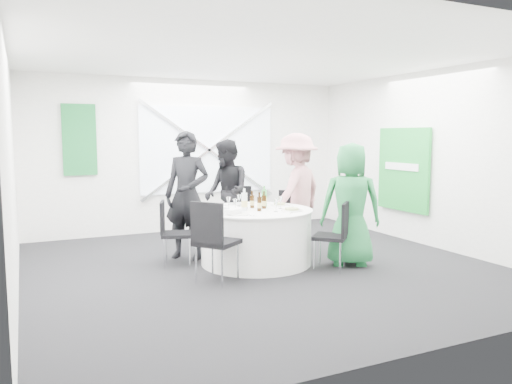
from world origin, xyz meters
name	(u,v)px	position (x,y,z in m)	size (l,w,h in m)	color
floor	(262,266)	(0.00, 0.00, 0.00)	(6.00, 6.00, 0.00)	black
ceiling	(263,56)	(0.00, 0.00, 2.80)	(6.00, 6.00, 0.00)	white
wall_back	(192,155)	(0.00, 3.00, 1.40)	(6.00, 6.00, 0.00)	white
wall_front	(428,183)	(0.00, -3.00, 1.40)	(6.00, 6.00, 0.00)	white
wall_left	(12,170)	(-3.00, 0.00, 1.40)	(6.00, 6.00, 0.00)	white
wall_right	(433,159)	(3.00, 0.00, 1.40)	(6.00, 6.00, 0.00)	white
window_panel	(208,150)	(0.30, 2.96, 1.50)	(2.60, 0.03, 1.60)	white
window_brace_a	(209,150)	(0.30, 2.92, 1.50)	(0.05, 0.05, 3.16)	silver
window_brace_b	(209,150)	(0.30, 2.92, 1.50)	(0.05, 0.05, 3.16)	silver
green_banner	(79,140)	(-2.00, 2.95, 1.70)	(0.55, 0.04, 1.20)	#146629
green_sign	(403,169)	(2.94, 0.60, 1.20)	(0.05, 1.20, 1.40)	#1A9230
banquet_table	(256,236)	(0.00, 0.20, 0.38)	(1.56, 1.56, 0.76)	white
chair_back	(240,211)	(0.23, 1.28, 0.56)	(0.52, 0.52, 0.96)	black
chair_back_left	(171,228)	(-1.10, 0.57, 0.52)	(0.52, 0.51, 0.89)	black
chair_back_right	(287,214)	(0.93, 0.99, 0.52)	(0.57, 0.57, 0.89)	black
chair_front_right	(336,231)	(0.80, -0.58, 0.53)	(0.58, 0.58, 0.91)	black
chair_front_left	(213,235)	(-0.88, -0.47, 0.59)	(0.64, 0.64, 1.00)	black
person_man_back_left	(187,195)	(-0.77, 0.88, 0.92)	(0.67, 0.44, 1.84)	black
person_man_back	(227,193)	(0.07, 1.46, 0.86)	(0.83, 0.46, 1.72)	black
person_woman_pink	(296,192)	(0.96, 0.75, 0.90)	(1.17, 0.54, 1.81)	#C27D82
person_woman_green	(351,204)	(1.13, -0.43, 0.84)	(0.82, 0.53, 1.68)	#217A3D
plate_back	(237,204)	(-0.06, 0.72, 0.77)	(0.26, 0.26, 0.01)	white
plate_back_left	(219,209)	(-0.46, 0.41, 0.77)	(0.25, 0.25, 0.01)	white
plate_back_right	(280,205)	(0.46, 0.38, 0.78)	(0.26, 0.26, 0.04)	white
plate_front_right	(292,210)	(0.38, -0.14, 0.78)	(0.29, 0.29, 0.04)	white
plate_front_left	(239,214)	(-0.39, -0.12, 0.77)	(0.27, 0.27, 0.01)	white
napkin	(233,211)	(-0.46, -0.10, 0.80)	(0.20, 0.13, 0.06)	white
beer_bottle_a	(245,203)	(-0.13, 0.26, 0.85)	(0.06, 0.06, 0.24)	#351E09
beer_bottle_b	(252,202)	(0.01, 0.34, 0.85)	(0.06, 0.06, 0.24)	#351E09
beer_bottle_c	(264,202)	(0.13, 0.21, 0.85)	(0.06, 0.06, 0.24)	#351E09
beer_bottle_d	(259,204)	(-0.03, 0.03, 0.86)	(0.06, 0.06, 0.26)	#351E09
green_water_bottle	(264,199)	(0.19, 0.32, 0.88)	(0.08, 0.08, 0.31)	green
clear_water_bottle	(244,202)	(-0.21, 0.13, 0.88)	(0.08, 0.08, 0.31)	silver
wine_glass_a	(261,197)	(0.22, 0.50, 0.88)	(0.07, 0.07, 0.17)	white
wine_glass_b	(280,200)	(0.33, 0.11, 0.88)	(0.07, 0.07, 0.17)	white
wine_glass_c	(239,198)	(-0.10, 0.57, 0.88)	(0.07, 0.07, 0.17)	white
wine_glass_d	(235,202)	(-0.33, 0.15, 0.88)	(0.07, 0.07, 0.17)	white
wine_glass_e	(228,200)	(-0.33, 0.38, 0.88)	(0.07, 0.07, 0.17)	white
wine_glass_f	(276,202)	(0.15, -0.11, 0.88)	(0.07, 0.07, 0.17)	white
fork_a	(226,214)	(-0.53, -0.03, 0.76)	(0.01, 0.15, 0.01)	silver
knife_a	(251,216)	(-0.30, -0.29, 0.76)	(0.01, 0.15, 0.01)	silver
fork_b	(292,213)	(0.28, -0.30, 0.76)	(0.01, 0.15, 0.01)	silver
knife_b	(298,209)	(0.51, -0.07, 0.76)	(0.01, 0.15, 0.01)	silver
fork_c	(251,203)	(0.17, 0.75, 0.76)	(0.01, 0.15, 0.01)	silver
knife_c	(227,205)	(-0.22, 0.73, 0.76)	(0.01, 0.15, 0.01)	silver
fork_d	(290,206)	(0.57, 0.27, 0.76)	(0.01, 0.15, 0.01)	silver
knife_d	(268,204)	(0.39, 0.62, 0.76)	(0.01, 0.15, 0.01)	silver
fork_e	(217,207)	(-0.42, 0.59, 0.76)	(0.01, 0.15, 0.01)	silver
knife_e	(215,211)	(-0.57, 0.27, 0.76)	(0.01, 0.15, 0.01)	silver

